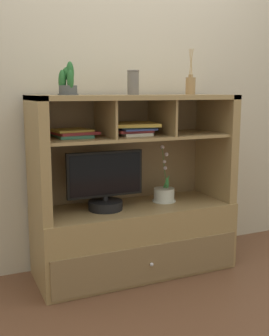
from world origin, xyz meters
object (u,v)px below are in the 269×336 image
(magazine_stack_centre, at_px, (72,133))
(potted_succulent, at_px, (67,83))
(media_console, at_px, (134,216))
(diffuser_bottle, at_px, (190,85))
(ceramic_vase, at_px, (133,82))
(tv_monitor, at_px, (105,186))
(magazine_stack_left, at_px, (131,128))
(potted_orchid, at_px, (164,194))

(magazine_stack_centre, distance_m, potted_succulent, 0.32)
(media_console, height_order, magazine_stack_centre, media_console)
(media_console, bearing_deg, diffuser_bottle, 2.39)
(diffuser_bottle, xyz_separation_m, ceramic_vase, (-0.43, -0.00, 0.02))
(tv_monitor, bearing_deg, media_console, 5.19)
(magazine_stack_left, bearing_deg, diffuser_bottle, -0.44)
(tv_monitor, bearing_deg, potted_orchid, 3.77)
(magazine_stack_centre, height_order, ceramic_vase, ceramic_vase)
(media_console, xyz_separation_m, magazine_stack_left, (-0.01, 0.02, 0.59))
(media_console, relative_size, potted_orchid, 3.37)
(tv_monitor, bearing_deg, potted_succulent, 174.13)
(tv_monitor, xyz_separation_m, diffuser_bottle, (0.64, 0.04, 0.64))
(tv_monitor, relative_size, potted_succulent, 2.55)
(potted_orchid, height_order, magazine_stack_left, magazine_stack_left)
(potted_orchid, xyz_separation_m, magazine_stack_left, (-0.24, 0.01, 0.47))
(potted_orchid, bearing_deg, magazine_stack_left, 177.34)
(magazine_stack_centre, bearing_deg, media_console, -7.95)
(diffuser_bottle, relative_size, potted_succulent, 1.55)
(media_console, distance_m, potted_succulent, 0.98)
(media_console, height_order, potted_orchid, media_console)
(media_console, relative_size, diffuser_bottle, 4.33)
(potted_orchid, relative_size, ceramic_vase, 2.50)
(diffuser_bottle, bearing_deg, potted_succulent, -179.06)
(magazine_stack_left, distance_m, ceramic_vase, 0.29)
(tv_monitor, distance_m, magazine_stack_centre, 0.40)
(media_console, bearing_deg, tv_monitor, -174.81)
(media_console, height_order, magazine_stack_left, media_console)
(magazine_stack_left, xyz_separation_m, diffuser_bottle, (0.44, -0.00, 0.28))
(media_console, xyz_separation_m, tv_monitor, (-0.21, -0.02, 0.23))
(diffuser_bottle, relative_size, ceramic_vase, 1.95)
(media_console, distance_m, potted_orchid, 0.27)
(media_console, xyz_separation_m, diffuser_bottle, (0.43, 0.02, 0.87))
(tv_monitor, bearing_deg, ceramic_vase, 9.03)
(potted_succulent, bearing_deg, potted_orchid, 0.54)
(magazine_stack_centre, bearing_deg, ceramic_vase, -5.92)
(potted_succulent, distance_m, ceramic_vase, 0.44)
(tv_monitor, bearing_deg, magazine_stack_left, 11.32)
(potted_succulent, height_order, ceramic_vase, potted_succulent)
(diffuser_bottle, xyz_separation_m, potted_succulent, (-0.87, -0.01, 0.01))
(magazine_stack_left, xyz_separation_m, potted_succulent, (-0.43, -0.02, 0.29))
(media_console, height_order, ceramic_vase, ceramic_vase)
(potted_orchid, bearing_deg, potted_succulent, -179.46)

